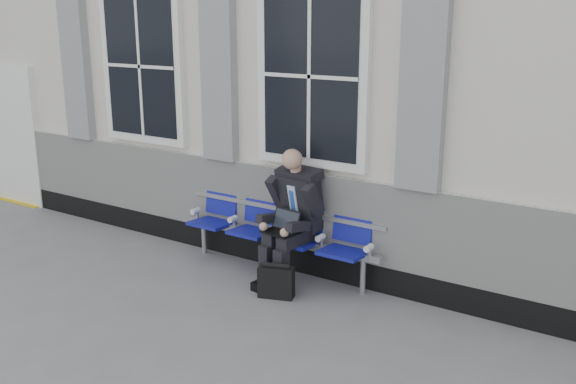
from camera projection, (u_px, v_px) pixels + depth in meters
The scene contains 5 objects.
ground at pixel (204, 314), 6.39m from camera, with size 70.00×70.00×0.00m, color slate.
station_building at pixel (366, 65), 8.60m from camera, with size 14.40×4.40×4.49m.
bench at pixel (278, 226), 7.31m from camera, with size 2.60×0.47×0.91m.
businessman at pixel (293, 212), 6.98m from camera, with size 0.65×0.87×1.51m.
briefcase at pixel (276, 281), 6.73m from camera, with size 0.40×0.27×0.38m.
Camera 1 is at (3.89, -4.42, 2.88)m, focal length 40.00 mm.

